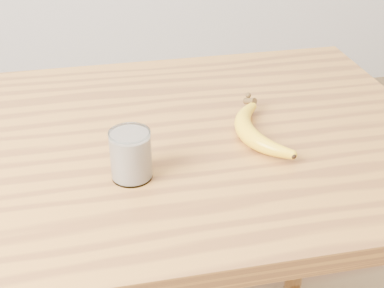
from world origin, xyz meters
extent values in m
cube|color=#9C652A|center=(0.00, 0.00, 0.88)|extent=(1.20, 0.80, 0.04)
cylinder|color=brown|center=(0.54, 0.34, 0.43)|extent=(0.06, 0.06, 0.86)
cylinder|color=white|center=(-0.04, -0.14, 0.95)|extent=(0.07, 0.07, 0.09)
torus|color=white|center=(-0.04, -0.14, 0.99)|extent=(0.07, 0.07, 0.00)
cylinder|color=white|center=(-0.04, -0.14, 0.94)|extent=(0.07, 0.07, 0.08)
camera|label=1|loc=(-0.10, -0.94, 1.45)|focal=50.00mm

